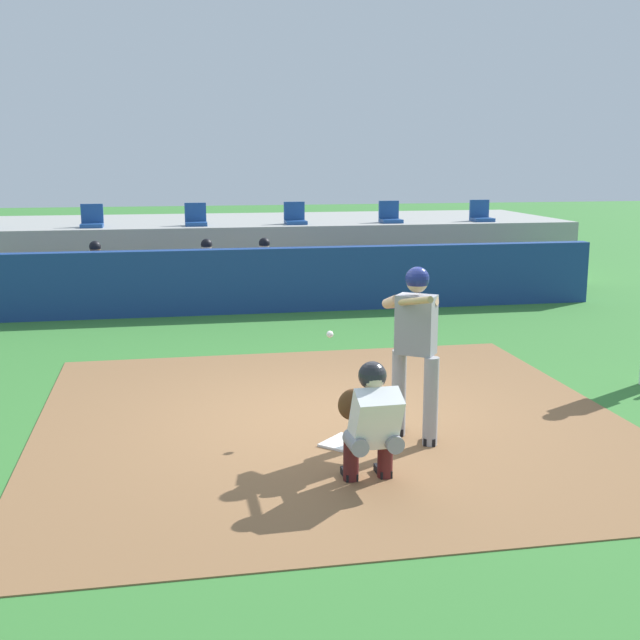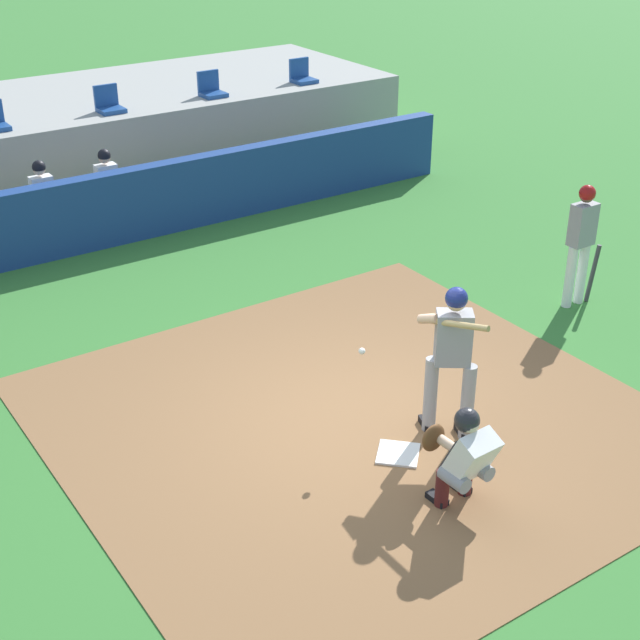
# 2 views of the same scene
# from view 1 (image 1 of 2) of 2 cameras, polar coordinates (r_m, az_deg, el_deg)

# --- Properties ---
(ground_plane) EXTENTS (80.00, 80.00, 0.00)m
(ground_plane) POSITION_cam_1_polar(r_m,az_deg,el_deg) (9.08, 0.83, -7.06)
(ground_plane) COLOR #387A33
(dirt_infield) EXTENTS (6.40, 6.40, 0.01)m
(dirt_infield) POSITION_cam_1_polar(r_m,az_deg,el_deg) (9.08, 0.83, -7.03)
(dirt_infield) COLOR olive
(dirt_infield) RESTS_ON ground
(home_plate) EXTENTS (0.62, 0.62, 0.02)m
(home_plate) POSITION_cam_1_polar(r_m,az_deg,el_deg) (8.33, 1.94, -8.62)
(home_plate) COLOR white
(home_plate) RESTS_ON dirt_infield
(batter_at_plate) EXTENTS (0.53, 0.91, 1.80)m
(batter_at_plate) POSITION_cam_1_polar(r_m,az_deg,el_deg) (8.24, 6.66, -1.57)
(batter_at_plate) COLOR #99999E
(batter_at_plate) RESTS_ON ground
(catcher_crouched) EXTENTS (0.49, 1.96, 1.13)m
(catcher_crouched) POSITION_cam_1_polar(r_m,az_deg,el_deg) (7.23, 3.57, -6.89)
(catcher_crouched) COLOR gray
(catcher_crouched) RESTS_ON ground
(dugout_wall) EXTENTS (13.00, 0.30, 1.20)m
(dugout_wall) POSITION_cam_1_polar(r_m,az_deg,el_deg) (15.21, -4.07, 2.78)
(dugout_wall) COLOR navy
(dugout_wall) RESTS_ON ground
(dugout_bench) EXTENTS (11.80, 0.44, 0.45)m
(dugout_bench) POSITION_cam_1_polar(r_m,az_deg,el_deg) (16.25, -4.47, 1.99)
(dugout_bench) COLOR olive
(dugout_bench) RESTS_ON ground
(dugout_player_1) EXTENTS (0.49, 0.70, 1.30)m
(dugout_player_1) POSITION_cam_1_polar(r_m,az_deg,el_deg) (15.99, -15.41, 3.09)
(dugout_player_1) COLOR #939399
(dugout_player_1) RESTS_ON ground
(dugout_player_2) EXTENTS (0.49, 0.70, 1.30)m
(dugout_player_2) POSITION_cam_1_polar(r_m,az_deg,el_deg) (15.95, -7.87, 3.38)
(dugout_player_2) COLOR #939399
(dugout_player_2) RESTS_ON ground
(dugout_player_3) EXTENTS (0.49, 0.70, 1.30)m
(dugout_player_3) POSITION_cam_1_polar(r_m,az_deg,el_deg) (16.04, -3.84, 3.50)
(dugout_player_3) COLOR #939399
(dugout_player_3) RESTS_ON ground
(stands_platform) EXTENTS (15.00, 4.40, 1.40)m
(stands_platform) POSITION_cam_1_polar(r_m,az_deg,el_deg) (19.53, -5.60, 4.97)
(stands_platform) COLOR #9E9E99
(stands_platform) RESTS_ON ground
(stadium_seat_1) EXTENTS (0.46, 0.46, 0.48)m
(stadium_seat_1) POSITION_cam_1_polar(r_m,az_deg,el_deg) (17.93, -15.67, 6.71)
(stadium_seat_1) COLOR #1E478C
(stadium_seat_1) RESTS_ON stands_platform
(stadium_seat_2) EXTENTS (0.46, 0.46, 0.48)m
(stadium_seat_2) POSITION_cam_1_polar(r_m,az_deg,el_deg) (17.87, -8.68, 6.99)
(stadium_seat_2) COLOR #1E478C
(stadium_seat_2) RESTS_ON stands_platform
(stadium_seat_3) EXTENTS (0.46, 0.46, 0.48)m
(stadium_seat_3) POSITION_cam_1_polar(r_m,az_deg,el_deg) (18.08, -1.76, 7.16)
(stadium_seat_3) COLOR #1E478C
(stadium_seat_3) RESTS_ON stands_platform
(stadium_seat_4) EXTENTS (0.46, 0.46, 0.48)m
(stadium_seat_4) POSITION_cam_1_polar(r_m,az_deg,el_deg) (18.54, 4.92, 7.23)
(stadium_seat_4) COLOR #1E478C
(stadium_seat_4) RESTS_ON stands_platform
(stadium_seat_5) EXTENTS (0.46, 0.46, 0.48)m
(stadium_seat_5) POSITION_cam_1_polar(r_m,az_deg,el_deg) (19.24, 11.20, 7.21)
(stadium_seat_5) COLOR #1E478C
(stadium_seat_5) RESTS_ON stands_platform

